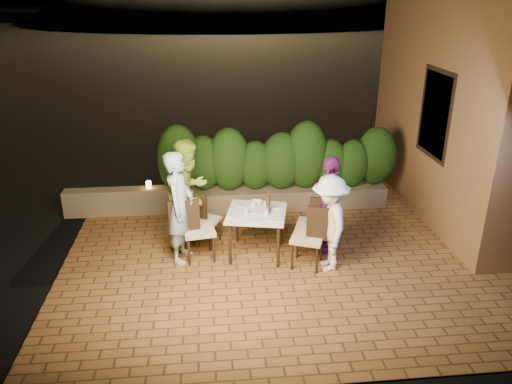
{
  "coord_description": "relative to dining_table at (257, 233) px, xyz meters",
  "views": [
    {
      "loc": [
        -1.16,
        -6.65,
        4.04
      ],
      "look_at": [
        -0.43,
        0.58,
        1.05
      ],
      "focal_mm": 35.0,
      "sensor_mm": 36.0,
      "label": 1
    }
  ],
  "objects": [
    {
      "name": "plate_centre",
      "position": [
        0.01,
        0.01,
        0.38
      ],
      "size": [
        0.23,
        0.23,
        0.01
      ],
      "primitive_type": "cylinder",
      "color": "white",
      "rests_on": "dining_table"
    },
    {
      "name": "plate_ne",
      "position": [
        0.26,
        -0.29,
        0.38
      ],
      "size": [
        0.24,
        0.24,
        0.01
      ],
      "primitive_type": "cylinder",
      "color": "white",
      "rests_on": "dining_table"
    },
    {
      "name": "chair_left_front",
      "position": [
        -0.92,
        -0.04,
        0.14
      ],
      "size": [
        0.55,
        0.55,
        1.03
      ],
      "primitive_type": null,
      "rotation": [
        0.0,
        0.0,
        0.16
      ],
      "color": "black",
      "rests_on": "ground"
    },
    {
      "name": "planter",
      "position": [
        0.63,
        1.82,
        -0.17
      ],
      "size": [
        4.2,
        0.55,
        0.4
      ],
      "primitive_type": "cube",
      "color": "#78674C",
      "rests_on": "ground"
    },
    {
      "name": "plate_front",
      "position": [
        -0.04,
        -0.33,
        0.38
      ],
      "size": [
        0.22,
        0.22,
        0.01
      ],
      "primitive_type": "cylinder",
      "color": "white",
      "rests_on": "dining_table"
    },
    {
      "name": "parapet_lamp",
      "position": [
        -1.87,
        1.82,
        0.2
      ],
      "size": [
        0.1,
        0.1,
        0.14
      ],
      "primitive_type": "cylinder",
      "color": "orange",
      "rests_on": "parapet"
    },
    {
      "name": "window_frame",
      "position": [
        3.24,
        1.02,
        1.62
      ],
      "size": [
        0.06,
        1.15,
        1.55
      ],
      "primitive_type": "cube",
      "color": "black",
      "rests_on": "building_wall"
    },
    {
      "name": "glass_sw",
      "position": [
        -0.03,
        0.18,
        0.43
      ],
      "size": [
        0.06,
        0.06,
        0.1
      ],
      "primitive_type": "cylinder",
      "color": "silver",
      "rests_on": "dining_table"
    },
    {
      "name": "diner_blue",
      "position": [
        -1.2,
        -0.03,
        0.52
      ],
      "size": [
        0.57,
        0.73,
        1.79
      ],
      "primitive_type": "imported",
      "rotation": [
        0.0,
        0.0,
        1.34
      ],
      "color": "#9EB7CB",
      "rests_on": "ground"
    },
    {
      "name": "diner_green",
      "position": [
        -1.06,
        0.51,
        0.54
      ],
      "size": [
        1.08,
        1.12,
        1.82
      ],
      "primitive_type": "imported",
      "rotation": [
        0.0,
        0.0,
        0.95
      ],
      "color": "#9CC83E",
      "rests_on": "ground"
    },
    {
      "name": "terrace_floor",
      "position": [
        0.43,
        0.02,
        -0.45
      ],
      "size": [
        7.0,
        6.0,
        0.15
      ],
      "primitive_type": "cube",
      "color": "brown",
      "rests_on": "ground"
    },
    {
      "name": "chair_right_front",
      "position": [
        0.74,
        -0.44,
        0.13
      ],
      "size": [
        0.61,
        0.61,
        1.01
      ],
      "primitive_type": null,
      "rotation": [
        0.0,
        0.0,
        2.75
      ],
      "color": "black",
      "rests_on": "ground"
    },
    {
      "name": "plate_nw",
      "position": [
        -0.33,
        -0.14,
        0.38
      ],
      "size": [
        0.24,
        0.24,
        0.01
      ],
      "primitive_type": "cylinder",
      "color": "white",
      "rests_on": "dining_table"
    },
    {
      "name": "bowl",
      "position": [
        0.03,
        0.32,
        0.4
      ],
      "size": [
        0.23,
        0.23,
        0.05
      ],
      "primitive_type": "imported",
      "rotation": [
        0.0,
        0.0,
        -0.21
      ],
      "color": "white",
      "rests_on": "dining_table"
    },
    {
      "name": "glass_ne",
      "position": [
        0.14,
        -0.14,
        0.44
      ],
      "size": [
        0.07,
        0.07,
        0.12
      ],
      "primitive_type": "cylinder",
      "color": "silver",
      "rests_on": "dining_table"
    },
    {
      "name": "diner_purple",
      "position": [
        1.17,
        0.02,
        0.44
      ],
      "size": [
        0.42,
        0.97,
        1.64
      ],
      "primitive_type": "imported",
      "rotation": [
        0.0,
        0.0,
        -1.59
      ],
      "color": "#75276D",
      "rests_on": "ground"
    },
    {
      "name": "parapet",
      "position": [
        -2.37,
        1.82,
        -0.12
      ],
      "size": [
        2.2,
        0.3,
        0.5
      ],
      "primitive_type": "cube",
      "color": "#78674C",
      "rests_on": "ground"
    },
    {
      "name": "window_pane",
      "position": [
        3.25,
        1.02,
        1.62
      ],
      "size": [
        0.08,
        1.0,
        1.4
      ],
      "primitive_type": "cube",
      "color": "black",
      "rests_on": "building_wall"
    },
    {
      "name": "plate_se",
      "position": [
        0.36,
        0.18,
        0.38
      ],
      "size": [
        0.23,
        0.23,
        0.01
      ],
      "primitive_type": "cylinder",
      "color": "white",
      "rests_on": "dining_table"
    },
    {
      "name": "glass_nw",
      "position": [
        -0.17,
        -0.08,
        0.44
      ],
      "size": [
        0.07,
        0.07,
        0.12
      ],
      "primitive_type": "cylinder",
      "color": "silver",
      "rests_on": "dining_table"
    },
    {
      "name": "diner_white",
      "position": [
        1.04,
        -0.53,
        0.38
      ],
      "size": [
        0.59,
        0.99,
        1.51
      ],
      "primitive_type": "imported",
      "rotation": [
        0.0,
        0.0,
        -1.6
      ],
      "color": "white",
      "rests_on": "ground"
    },
    {
      "name": "beer_bottle",
      "position": [
        0.18,
        -0.0,
        0.55
      ],
      "size": [
        0.07,
        0.07,
        0.35
      ],
      "primitive_type": null,
      "color": "#4B2B0C",
      "rests_on": "dining_table"
    },
    {
      "name": "hedge",
      "position": [
        0.63,
        1.82,
        0.57
      ],
      "size": [
        4.0,
        0.7,
        1.1
      ],
      "primitive_type": null,
      "color": "#1C3E10",
      "rests_on": "planter"
    },
    {
      "name": "hill",
      "position": [
        2.43,
        59.52,
        -4.38
      ],
      "size": [
        52.0,
        40.0,
        22.0
      ],
      "primitive_type": "ellipsoid",
      "color": "black",
      "rests_on": "ground"
    },
    {
      "name": "plate_sw",
      "position": [
        -0.21,
        0.28,
        0.38
      ],
      "size": [
        0.2,
        0.2,
        0.01
      ],
      "primitive_type": "cylinder",
      "color": "white",
      "rests_on": "dining_table"
    },
    {
      "name": "glass_se",
      "position": [
        0.16,
        0.15,
        0.43
      ],
      "size": [
        0.06,
        0.06,
        0.11
      ],
      "primitive_type": "cylinder",
      "color": "silver",
      "rests_on": "dining_table"
    },
    {
      "name": "chair_right_back",
      "position": [
        0.89,
        0.1,
        0.09
      ],
      "size": [
        0.55,
        0.55,
        0.93
      ],
      "primitive_type": null,
      "rotation": [
        0.0,
        0.0,
        2.8
      ],
      "color": "black",
      "rests_on": "ground"
    },
    {
      "name": "building_wall",
      "position": [
        4.03,
        1.52,
        2.12
      ],
      "size": [
        1.6,
        5.0,
        5.0
      ],
      "primitive_type": "cube",
      "color": "#9D6C3E",
      "rests_on": "ground"
    },
    {
      "name": "dining_table",
      "position": [
        0.0,
        0.0,
        0.0
      ],
      "size": [
        1.08,
        1.08,
        0.75
      ],
      "primitive_type": null,
      "rotation": [
        0.0,
        0.0,
        -0.21
      ],
      "color": "white",
      "rests_on": "ground"
    },
    {
      "name": "chair_left_back",
      "position": [
        -0.8,
        0.47,
        0.06
      ],
      "size": [
        0.55,
        0.55,
        0.88
      ],
      "primitive_type": null,
      "rotation": [
        0.0,
        0.0,
        -0.48
      ],
      "color": "black",
      "rests_on": "ground"
    },
    {
      "name": "ground",
      "position": [
        0.43,
        -0.48,
        -0.4
      ],
      "size": [
        400.0,
        400.0,
        0.0
      ],
      "primitive_type": "plane",
      "color": "black",
      "rests_on": "ground"
    }
  ]
}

